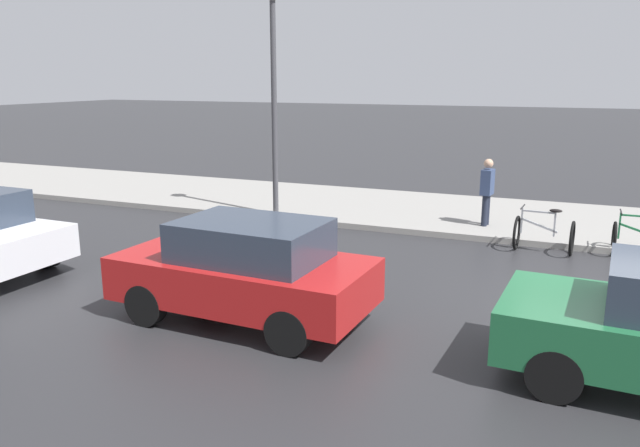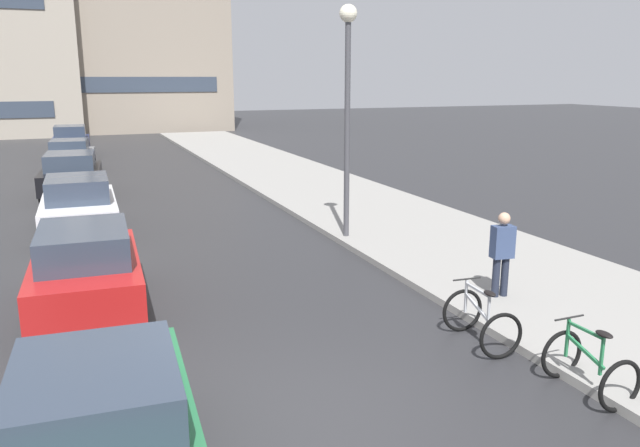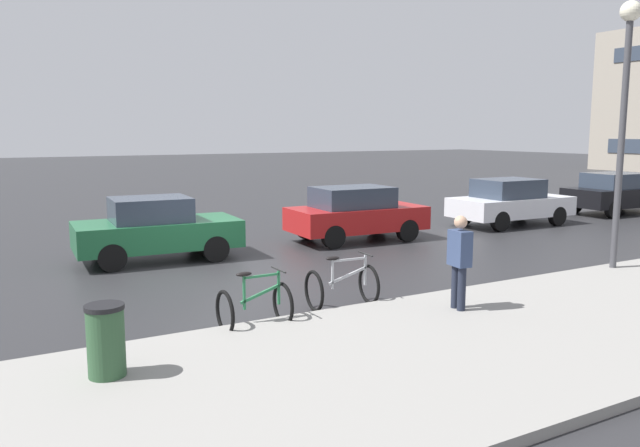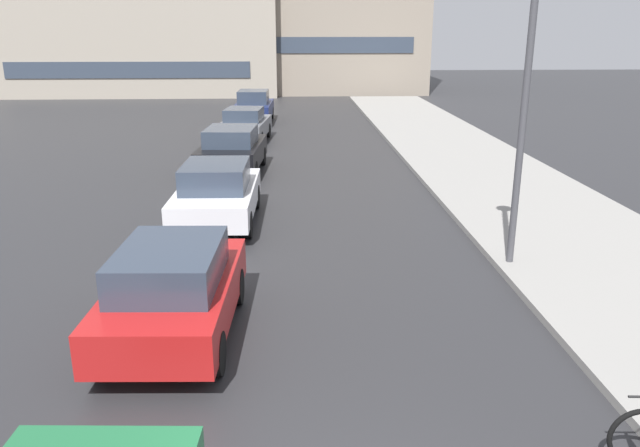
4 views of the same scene
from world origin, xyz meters
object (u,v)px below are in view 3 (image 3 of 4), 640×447
object	(u,v)px
car_green	(156,229)
pedestrian	(459,260)
car_black	(617,193)
bicycle_nearest	(255,305)
trash_bin	(106,346)
car_red	(356,213)
streetlamp	(625,92)
car_white	(510,202)
bicycle_second	(342,286)

from	to	relation	value
car_green	pedestrian	xyz separation A→B (m)	(7.20, 3.20, 0.21)
car_black	bicycle_nearest	bearing A→B (deg)	-70.69
bicycle_nearest	pedestrian	size ratio (longest dim) A/B	0.62
pedestrian	trash_bin	xyz separation A→B (m)	(0.10, -5.76, -0.46)
trash_bin	car_red	bearing A→B (deg)	131.22
pedestrian	streetlamp	distance (m)	6.05
car_green	bicycle_nearest	bearing A→B (deg)	-0.67
car_white	trash_bin	xyz separation A→B (m)	(7.24, -14.41, -0.26)
bicycle_second	bicycle_nearest	bearing A→B (deg)	-78.37
car_green	car_black	xyz separation A→B (m)	(-0.06, 17.60, 0.02)
bicycle_second	car_green	bearing A→B (deg)	-162.72
streetlamp	car_red	bearing A→B (deg)	-157.02
car_red	car_black	xyz separation A→B (m)	(-0.12, 11.88, -0.00)
car_green	trash_bin	distance (m)	7.74
car_black	car_red	bearing A→B (deg)	-89.44
bicycle_second	pedestrian	bearing A→B (deg)	44.23
car_green	trash_bin	world-z (taller)	car_green
bicycle_nearest	car_red	size ratio (longest dim) A/B	0.27
car_red	pedestrian	distance (m)	7.58
car_green	car_red	world-z (taller)	car_red
bicycle_second	trash_bin	world-z (taller)	trash_bin
car_black	streetlamp	size ratio (longest dim) A/B	0.70
car_black	pedestrian	world-z (taller)	pedestrian
car_red	car_black	size ratio (longest dim) A/B	0.96
bicycle_nearest	car_white	xyz separation A→B (m)	(-6.07, 11.92, 0.39)
bicycle_second	car_red	xyz separation A→B (m)	(-5.69, 3.93, 0.39)
car_white	trash_bin	distance (m)	16.13
bicycle_nearest	car_black	bearing A→B (deg)	109.31
bicycle_second	car_red	bearing A→B (deg)	145.37
bicycle_second	pedestrian	distance (m)	2.11
car_black	pedestrian	bearing A→B (deg)	-63.24
bicycle_nearest	streetlamp	distance (m)	9.20
bicycle_second	car_red	world-z (taller)	car_red
car_red	pedestrian	bearing A→B (deg)	-19.42
bicycle_second	trash_bin	size ratio (longest dim) A/B	1.16
car_green	pedestrian	world-z (taller)	pedestrian
car_black	car_white	bearing A→B (deg)	-88.77
trash_bin	car_white	bearing A→B (deg)	116.69
pedestrian	trash_bin	size ratio (longest dim) A/B	1.66
car_black	trash_bin	distance (m)	21.46
car_white	bicycle_nearest	bearing A→B (deg)	-63.02
bicycle_second	trash_bin	distance (m)	4.61
bicycle_second	car_green	size ratio (longest dim) A/B	0.31
bicycle_nearest	car_white	size ratio (longest dim) A/B	0.26
pedestrian	trash_bin	world-z (taller)	pedestrian
car_white	car_green	bearing A→B (deg)	-90.28
streetlamp	bicycle_nearest	bearing A→B (deg)	-91.83
car_green	car_black	size ratio (longest dim) A/B	0.97
bicycle_second	streetlamp	xyz separation A→B (m)	(0.65, 6.62, 3.55)
car_white	streetlamp	size ratio (longest dim) A/B	0.72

